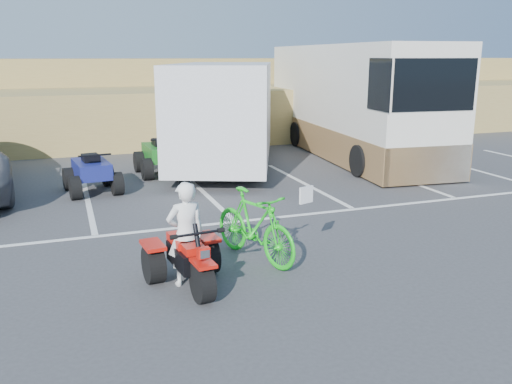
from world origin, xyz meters
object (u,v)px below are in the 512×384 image
object	(u,v)px
red_trike_atv	(191,287)
rider	(186,234)
quad_atv_green	(162,174)
rv_motorhome	(350,108)
quad_atv_blue	(93,192)
cargo_trailer	(225,112)
green_dirt_bike	(254,226)

from	to	relation	value
red_trike_atv	rider	bearing A→B (deg)	90.00
red_trike_atv	quad_atv_green	size ratio (longest dim) A/B	0.87
red_trike_atv	rv_motorhome	xyz separation A→B (m)	(7.52, 8.92, 1.53)
quad_atv_blue	red_trike_atv	bearing A→B (deg)	-88.06
rv_motorhome	quad_atv_blue	distance (m)	9.03
cargo_trailer	rv_motorhome	bearing A→B (deg)	31.76
red_trike_atv	cargo_trailer	xyz separation A→B (m)	(2.92, 8.12, 1.63)
rv_motorhome	quad_atv_blue	world-z (taller)	rv_motorhome
red_trike_atv	rv_motorhome	world-z (taller)	rv_motorhome
green_dirt_bike	cargo_trailer	bearing A→B (deg)	57.30
cargo_trailer	quad_atv_green	bearing A→B (deg)	-147.71
rider	quad_atv_green	bearing A→B (deg)	-103.25
red_trike_atv	rv_motorhome	distance (m)	11.77
rider	green_dirt_bike	xyz separation A→B (m)	(1.25, 0.58, -0.19)
rider	quad_atv_green	distance (m)	7.71
red_trike_atv	quad_atv_blue	distance (m)	6.35
rider	rv_motorhome	size ratio (longest dim) A/B	0.15
rv_motorhome	quad_atv_green	world-z (taller)	rv_motorhome
green_dirt_bike	quad_atv_blue	xyz separation A→B (m)	(-2.21, 5.54, -0.58)
quad_atv_green	cargo_trailer	bearing A→B (deg)	7.60
rv_motorhome	quad_atv_green	xyz separation A→B (m)	(-6.56, -1.16, -1.53)
quad_atv_blue	green_dirt_bike	bearing A→B (deg)	-75.19
red_trike_atv	cargo_trailer	distance (m)	8.78
red_trike_atv	quad_atv_green	bearing A→B (deg)	77.00
green_dirt_bike	rv_motorhome	xyz separation A→B (m)	(6.29, 8.19, 0.95)
quad_atv_green	green_dirt_bike	bearing A→B (deg)	-90.59
red_trike_atv	quad_atv_green	distance (m)	7.82
rv_motorhome	quad_atv_green	distance (m)	6.83
rv_motorhome	rider	bearing A→B (deg)	-125.41
quad_atv_blue	quad_atv_green	size ratio (longest dim) A/B	0.94
quad_atv_blue	quad_atv_green	distance (m)	2.44
rv_motorhome	quad_atv_blue	bearing A→B (deg)	-157.46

